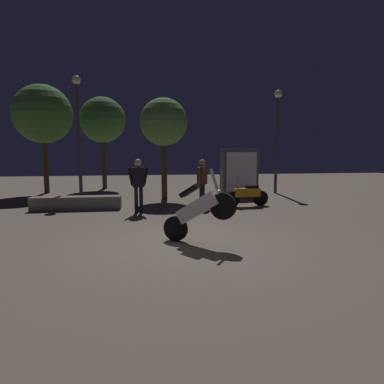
{
  "coord_description": "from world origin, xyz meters",
  "views": [
    {
      "loc": [
        -0.79,
        -6.77,
        1.99
      ],
      "look_at": [
        0.28,
        0.93,
        1.0
      ],
      "focal_mm": 30.31,
      "sensor_mm": 36.0,
      "label": 1
    }
  ],
  "objects": [
    {
      "name": "person_rider_beside",
      "position": [
        1.13,
        4.45,
        1.01
      ],
      "size": [
        0.46,
        0.59,
        1.69
      ],
      "rotation": [
        0.0,
        0.0,
        5.65
      ],
      "color": "black",
      "rests_on": "ground_plane"
    },
    {
      "name": "streetlamp_far",
      "position": [
        -3.57,
        7.29,
        3.18
      ],
      "size": [
        0.36,
        0.36,
        5.01
      ],
      "color": "#38383D",
      "rests_on": "ground_plane"
    },
    {
      "name": "motorcycle_orange_parked_left",
      "position": [
        2.74,
        4.36,
        0.44
      ],
      "size": [
        1.66,
        0.41,
        1.11
      ],
      "rotation": [
        0.0,
        0.0,
        3.26
      ],
      "color": "black",
      "rests_on": "ground_plane"
    },
    {
      "name": "motorcycle_white_foreground",
      "position": [
        0.27,
        -0.07,
        0.74
      ],
      "size": [
        1.45,
        0.98,
        1.63
      ],
      "rotation": [
        0.0,
        0.0,
        -0.57
      ],
      "color": "black",
      "rests_on": "ground_plane"
    },
    {
      "name": "ground_plane",
      "position": [
        0.0,
        0.0,
        0.0
      ],
      "size": [
        40.0,
        40.0,
        0.0
      ],
      "primitive_type": "plane",
      "color": "#756656"
    },
    {
      "name": "tree_left_bg",
      "position": [
        -3.04,
        10.86,
        3.55
      ],
      "size": [
        2.35,
        2.35,
        4.76
      ],
      "color": "#4C331E",
      "rests_on": "ground_plane"
    },
    {
      "name": "streetlamp_near",
      "position": [
        5.23,
        7.81,
        3.04
      ],
      "size": [
        0.36,
        0.36,
        4.76
      ],
      "color": "#38383D",
      "rests_on": "ground_plane"
    },
    {
      "name": "kiosk_billboard",
      "position": [
        3.17,
        6.84,
        1.05
      ],
      "size": [
        1.64,
        0.67,
        2.1
      ],
      "rotation": [
        0.0,
        0.0,
        3.23
      ],
      "color": "#595960",
      "rests_on": "ground_plane"
    },
    {
      "name": "planter_wall_low",
      "position": [
        -3.19,
        4.56,
        0.23
      ],
      "size": [
        2.97,
        0.5,
        0.45
      ],
      "color": "gray",
      "rests_on": "ground_plane"
    },
    {
      "name": "tree_right_bg",
      "position": [
        -5.52,
        9.3,
        3.65
      ],
      "size": [
        2.68,
        2.68,
        5.0
      ],
      "color": "#4C331E",
      "rests_on": "ground_plane"
    },
    {
      "name": "person_bystander_far",
      "position": [
        -1.08,
        3.68,
        1.04
      ],
      "size": [
        0.67,
        0.3,
        1.73
      ],
      "rotation": [
        0.0,
        0.0,
        1.76
      ],
      "color": "black",
      "rests_on": "ground_plane"
    },
    {
      "name": "tree_center_bg",
      "position": [
        -0.09,
        6.68,
        3.12
      ],
      "size": [
        1.93,
        1.93,
        4.12
      ],
      "color": "#4C331E",
      "rests_on": "ground_plane"
    }
  ]
}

